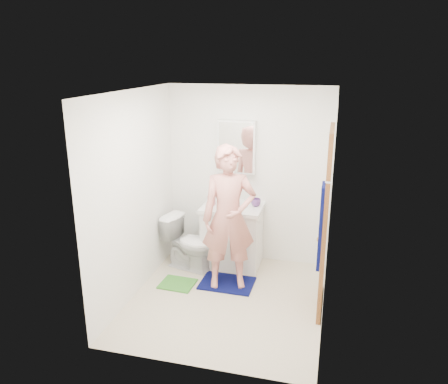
% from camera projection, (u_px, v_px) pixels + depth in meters
% --- Properties ---
extents(floor, '(2.20, 2.40, 0.02)m').
position_uv_depth(floor, '(227.00, 300.00, 5.14)').
color(floor, beige).
rests_on(floor, ground).
extents(ceiling, '(2.20, 2.40, 0.02)m').
position_uv_depth(ceiling, '(227.00, 90.00, 4.42)').
color(ceiling, white).
rests_on(ceiling, ground).
extents(wall_back, '(2.20, 0.02, 2.40)m').
position_uv_depth(wall_back, '(248.00, 175.00, 5.90)').
color(wall_back, white).
rests_on(wall_back, ground).
extents(wall_front, '(2.20, 0.02, 2.40)m').
position_uv_depth(wall_front, '(192.00, 248.00, 3.66)').
color(wall_front, white).
rests_on(wall_front, ground).
extents(wall_left, '(0.02, 2.40, 2.40)m').
position_uv_depth(wall_left, '(134.00, 196.00, 5.05)').
color(wall_left, white).
rests_on(wall_left, ground).
extents(wall_right, '(0.02, 2.40, 2.40)m').
position_uv_depth(wall_right, '(331.00, 212.00, 4.52)').
color(wall_right, white).
rests_on(wall_right, ground).
extents(vanity_cabinet, '(0.75, 0.55, 0.80)m').
position_uv_depth(vanity_cabinet, '(232.00, 237.00, 5.90)').
color(vanity_cabinet, white).
rests_on(vanity_cabinet, floor).
extents(countertop, '(0.79, 0.59, 0.05)m').
position_uv_depth(countertop, '(232.00, 208.00, 5.78)').
color(countertop, white).
rests_on(countertop, vanity_cabinet).
extents(sink_basin, '(0.40, 0.40, 0.03)m').
position_uv_depth(sink_basin, '(232.00, 207.00, 5.77)').
color(sink_basin, white).
rests_on(sink_basin, countertop).
extents(faucet, '(0.03, 0.03, 0.12)m').
position_uv_depth(faucet, '(236.00, 197.00, 5.92)').
color(faucet, silver).
rests_on(faucet, countertop).
extents(medicine_cabinet, '(0.50, 0.12, 0.70)m').
position_uv_depth(medicine_cabinet, '(237.00, 147.00, 5.75)').
color(medicine_cabinet, white).
rests_on(medicine_cabinet, wall_back).
extents(mirror_panel, '(0.46, 0.01, 0.66)m').
position_uv_depth(mirror_panel, '(236.00, 148.00, 5.70)').
color(mirror_panel, white).
rests_on(mirror_panel, wall_back).
extents(door, '(0.05, 0.80, 2.05)m').
position_uv_depth(door, '(325.00, 222.00, 4.72)').
color(door, brown).
rests_on(door, ground).
extents(door_knob, '(0.07, 0.07, 0.07)m').
position_uv_depth(door_knob, '(320.00, 239.00, 4.46)').
color(door_knob, gold).
rests_on(door_knob, door).
extents(towel, '(0.03, 0.24, 0.80)m').
position_uv_depth(towel, '(321.00, 226.00, 4.00)').
color(towel, '#070C46').
rests_on(towel, wall_right).
extents(towel_hook, '(0.06, 0.02, 0.02)m').
position_uv_depth(towel_hook, '(329.00, 183.00, 3.86)').
color(towel_hook, silver).
rests_on(towel_hook, wall_right).
extents(toilet, '(0.78, 0.56, 0.72)m').
position_uv_depth(toilet, '(190.00, 243.00, 5.82)').
color(toilet, white).
rests_on(toilet, floor).
extents(bath_mat, '(0.67, 0.48, 0.02)m').
position_uv_depth(bath_mat, '(227.00, 283.00, 5.49)').
color(bath_mat, '#070C46').
rests_on(bath_mat, floor).
extents(green_rug, '(0.44, 0.38, 0.02)m').
position_uv_depth(green_rug, '(178.00, 284.00, 5.48)').
color(green_rug, '#3D8B2E').
rests_on(green_rug, floor).
extents(soap_dispenser, '(0.09, 0.09, 0.20)m').
position_uv_depth(soap_dispenser, '(212.00, 198.00, 5.78)').
color(soap_dispenser, '#BD585F').
rests_on(soap_dispenser, countertop).
extents(toothbrush_cup, '(0.14, 0.14, 0.10)m').
position_uv_depth(toothbrush_cup, '(256.00, 202.00, 5.75)').
color(toothbrush_cup, '#683D87').
rests_on(toothbrush_cup, countertop).
extents(man, '(0.74, 0.60, 1.76)m').
position_uv_depth(man, '(229.00, 218.00, 5.18)').
color(man, tan).
rests_on(man, bath_mat).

